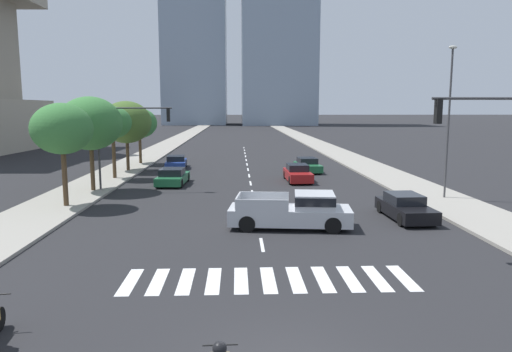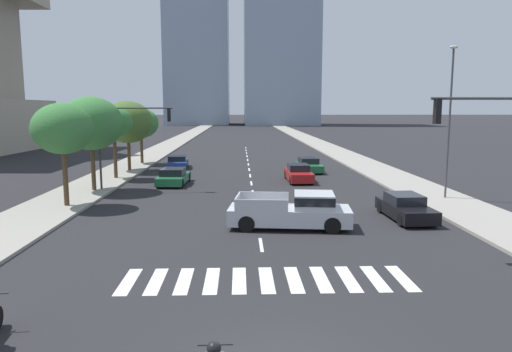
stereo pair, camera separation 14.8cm
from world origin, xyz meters
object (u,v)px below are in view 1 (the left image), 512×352
sedan_green_2 (308,165)px  street_tree_third (113,123)px  street_tree_fourth (126,122)px  street_tree_fifth (139,123)px  sedan_blue_3 (176,162)px  pickup_truck (296,211)px  traffic_signal_far (126,129)px  sedan_black_1 (405,207)px  sedan_red_0 (298,174)px  sedan_green_4 (173,177)px  traffic_signal_near (509,141)px  street_tree_second (90,124)px  street_lamp_east (449,113)px  street_tree_nearest (62,129)px

sedan_green_2 → street_tree_third: size_ratio=0.78×
street_tree_fourth → street_tree_fifth: (0.00, 5.43, -0.26)m
sedan_blue_3 → pickup_truck: bearing=-163.3°
sedan_green_2 → traffic_signal_far: size_ratio=0.75×
pickup_truck → street_tree_fifth: bearing=122.3°
sedan_blue_3 → traffic_signal_far: traffic_signal_far is taller
pickup_truck → sedan_black_1: pickup_truck is taller
sedan_red_0 → sedan_green_4: (-9.40, -1.18, -0.04)m
sedan_green_2 → sedan_green_4: size_ratio=0.97×
sedan_black_1 → traffic_signal_near: 7.54m
pickup_truck → street_tree_second: size_ratio=0.95×
street_tree_fifth → pickup_truck: bearing=-64.2°
sedan_green_4 → traffic_signal_far: bearing=138.7°
sedan_red_0 → sedan_black_1: (3.88, -12.52, -0.02)m
street_tree_third → street_tree_fifth: (0.00, 10.05, -0.35)m
street_lamp_east → sedan_green_4: bearing=159.7°
street_tree_fifth → sedan_blue_3: bearing=-38.6°
sedan_green_2 → traffic_signal_far: 16.84m
sedan_green_2 → street_tree_nearest: (-15.88, -14.56, 3.87)m
sedan_green_4 → street_tree_second: street_tree_second is taller
sedan_red_0 → traffic_signal_near: 19.97m
sedan_green_2 → traffic_signal_near: traffic_signal_near is taller
pickup_truck → traffic_signal_far: (-10.13, 10.26, 3.38)m
sedan_black_1 → street_tree_third: bearing=-129.5°
sedan_blue_3 → street_tree_fourth: bearing=116.2°
street_lamp_east → traffic_signal_near: bearing=-104.3°
street_tree_nearest → sedan_blue_3: bearing=77.3°
sedan_blue_3 → traffic_signal_far: size_ratio=0.77×
pickup_truck → street_tree_third: bearing=135.0°
street_tree_fifth → street_tree_second: bearing=-90.0°
sedan_red_0 → traffic_signal_far: traffic_signal_far is taller
street_tree_fourth → sedan_black_1: bearing=-45.6°
street_lamp_east → street_tree_nearest: (-22.39, -1.55, -0.87)m
sedan_blue_3 → street_lamp_east: street_lamp_east is taller
street_tree_second → street_tree_third: size_ratio=1.11×
street_lamp_east → street_tree_nearest: 22.46m
sedan_blue_3 → street_tree_second: bearing=158.6°
sedan_black_1 → traffic_signal_near: (1.34, -6.38, 3.80)m
sedan_green_2 → street_tree_second: size_ratio=0.71×
traffic_signal_near → street_tree_fourth: (-19.52, 24.95, -0.02)m
street_lamp_east → street_tree_third: size_ratio=1.63×
sedan_green_4 → street_tree_nearest: 10.17m
sedan_green_2 → sedan_blue_3: bearing=-108.0°
sedan_blue_3 → street_tree_nearest: (-3.94, -17.55, 3.88)m
traffic_signal_far → street_tree_fourth: street_tree_fourth is taller
sedan_green_2 → street_tree_third: street_tree_third is taller
sedan_green_2 → street_tree_fifth: size_ratio=0.80×
street_tree_nearest → street_tree_second: 5.04m
sedan_red_0 → traffic_signal_near: traffic_signal_near is taller
street_tree_second → pickup_truck: bearing=-38.8°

